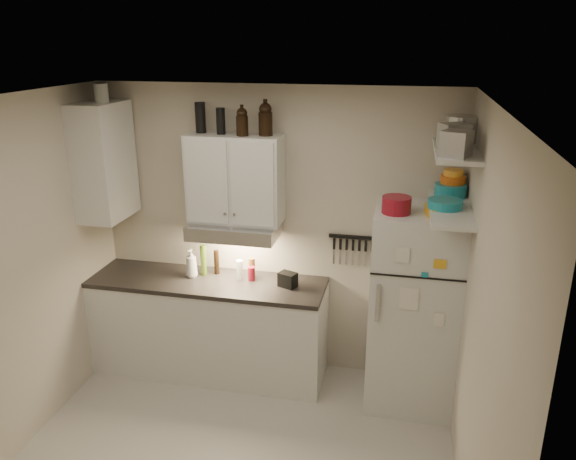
# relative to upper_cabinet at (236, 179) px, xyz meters

# --- Properties ---
(ceiling) EXTENTS (3.20, 3.00, 0.02)m
(ceiling) POSITION_rel_upper_cabinet_xyz_m (0.30, -1.33, 0.78)
(ceiling) COLOR white
(ceiling) RESTS_ON ground
(back_wall) EXTENTS (3.20, 0.02, 2.60)m
(back_wall) POSITION_rel_upper_cabinet_xyz_m (0.30, 0.18, -0.53)
(back_wall) COLOR #BCB4A1
(back_wall) RESTS_ON ground
(left_wall) EXTENTS (0.02, 3.00, 2.60)m
(left_wall) POSITION_rel_upper_cabinet_xyz_m (-1.31, -1.33, -0.53)
(left_wall) COLOR #BCB4A1
(left_wall) RESTS_ON ground
(right_wall) EXTENTS (0.02, 3.00, 2.60)m
(right_wall) POSITION_rel_upper_cabinet_xyz_m (1.91, -1.33, -0.53)
(right_wall) COLOR #BCB4A1
(right_wall) RESTS_ON ground
(base_cabinet) EXTENTS (2.10, 0.60, 0.88)m
(base_cabinet) POSITION_rel_upper_cabinet_xyz_m (-0.25, -0.14, -1.39)
(base_cabinet) COLOR silver
(base_cabinet) RESTS_ON floor
(countertop) EXTENTS (2.10, 0.62, 0.04)m
(countertop) POSITION_rel_upper_cabinet_xyz_m (-0.25, -0.14, -0.93)
(countertop) COLOR black
(countertop) RESTS_ON base_cabinet
(upper_cabinet) EXTENTS (0.80, 0.33, 0.75)m
(upper_cabinet) POSITION_rel_upper_cabinet_xyz_m (0.00, 0.00, 0.00)
(upper_cabinet) COLOR silver
(upper_cabinet) RESTS_ON back_wall
(side_cabinet) EXTENTS (0.33, 0.55, 1.00)m
(side_cabinet) POSITION_rel_upper_cabinet_xyz_m (-1.14, -0.14, 0.12)
(side_cabinet) COLOR silver
(side_cabinet) RESTS_ON left_wall
(range_hood) EXTENTS (0.76, 0.46, 0.12)m
(range_hood) POSITION_rel_upper_cabinet_xyz_m (0.00, -0.06, -0.44)
(range_hood) COLOR silver
(range_hood) RESTS_ON back_wall
(fridge) EXTENTS (0.70, 0.68, 1.70)m
(fridge) POSITION_rel_upper_cabinet_xyz_m (1.55, -0.18, -0.98)
(fridge) COLOR silver
(fridge) RESTS_ON floor
(shelf_hi) EXTENTS (0.30, 0.95, 0.03)m
(shelf_hi) POSITION_rel_upper_cabinet_xyz_m (1.75, -0.31, 0.38)
(shelf_hi) COLOR silver
(shelf_hi) RESTS_ON right_wall
(shelf_lo) EXTENTS (0.30, 0.95, 0.03)m
(shelf_lo) POSITION_rel_upper_cabinet_xyz_m (1.75, -0.31, -0.07)
(shelf_lo) COLOR silver
(shelf_lo) RESTS_ON right_wall
(knife_strip) EXTENTS (0.42, 0.02, 0.03)m
(knife_strip) POSITION_rel_upper_cabinet_xyz_m (1.00, 0.15, -0.51)
(knife_strip) COLOR black
(knife_strip) RESTS_ON back_wall
(dutch_oven) EXTENTS (0.25, 0.25, 0.13)m
(dutch_oven) POSITION_rel_upper_cabinet_xyz_m (1.36, -0.30, -0.06)
(dutch_oven) COLOR maroon
(dutch_oven) RESTS_ON fridge
(book_stack) EXTENTS (0.23, 0.27, 0.08)m
(book_stack) POSITION_rel_upper_cabinet_xyz_m (1.68, -0.33, -0.09)
(book_stack) COLOR gold
(book_stack) RESTS_ON fridge
(spice_jar) EXTENTS (0.06, 0.06, 0.09)m
(spice_jar) POSITION_rel_upper_cabinet_xyz_m (1.68, -0.22, -0.08)
(spice_jar) COLOR silver
(spice_jar) RESTS_ON fridge
(stock_pot) EXTENTS (0.35, 0.35, 0.19)m
(stock_pot) POSITION_rel_upper_cabinet_xyz_m (1.81, -0.03, 0.49)
(stock_pot) COLOR silver
(stock_pot) RESTS_ON shelf_hi
(tin_a) EXTENTS (0.23, 0.22, 0.18)m
(tin_a) POSITION_rel_upper_cabinet_xyz_m (1.72, -0.36, 0.48)
(tin_a) COLOR #AAAAAD
(tin_a) RESTS_ON shelf_hi
(tin_b) EXTENTS (0.23, 0.23, 0.17)m
(tin_b) POSITION_rel_upper_cabinet_xyz_m (1.72, -0.64, 0.48)
(tin_b) COLOR #AAAAAD
(tin_b) RESTS_ON shelf_hi
(bowl_teal) EXTENTS (0.25, 0.25, 0.10)m
(bowl_teal) POSITION_rel_upper_cabinet_xyz_m (1.76, -0.00, -0.00)
(bowl_teal) COLOR teal
(bowl_teal) RESTS_ON shelf_lo
(bowl_orange) EXTENTS (0.20, 0.20, 0.06)m
(bowl_orange) POSITION_rel_upper_cabinet_xyz_m (1.78, 0.03, 0.08)
(bowl_orange) COLOR #D75D14
(bowl_orange) RESTS_ON bowl_teal
(bowl_yellow) EXTENTS (0.15, 0.15, 0.05)m
(bowl_yellow) POSITION_rel_upper_cabinet_xyz_m (1.78, 0.03, 0.13)
(bowl_yellow) COLOR orange
(bowl_yellow) RESTS_ON bowl_orange
(plates) EXTENTS (0.31, 0.31, 0.06)m
(plates) POSITION_rel_upper_cabinet_xyz_m (1.71, -0.34, -0.02)
(plates) COLOR teal
(plates) RESTS_ON shelf_lo
(growler_a) EXTENTS (0.11, 0.11, 0.23)m
(growler_a) POSITION_rel_upper_cabinet_xyz_m (0.09, -0.05, 0.49)
(growler_a) COLOR black
(growler_a) RESTS_ON upper_cabinet
(growler_b) EXTENTS (0.12, 0.12, 0.27)m
(growler_b) POSITION_rel_upper_cabinet_xyz_m (0.27, -0.00, 0.51)
(growler_b) COLOR black
(growler_b) RESTS_ON upper_cabinet
(thermos_a) EXTENTS (0.08, 0.08, 0.22)m
(thermos_a) POSITION_rel_upper_cabinet_xyz_m (-0.11, -0.01, 0.48)
(thermos_a) COLOR black
(thermos_a) RESTS_ON upper_cabinet
(thermos_b) EXTENTS (0.11, 0.11, 0.25)m
(thermos_b) POSITION_rel_upper_cabinet_xyz_m (-0.30, 0.03, 0.50)
(thermos_b) COLOR black
(thermos_b) RESTS_ON upper_cabinet
(side_jar) EXTENTS (0.15, 0.15, 0.15)m
(side_jar) POSITION_rel_upper_cabinet_xyz_m (-1.10, -0.13, 0.70)
(side_jar) COLOR silver
(side_jar) RESTS_ON side_cabinet
(soap_bottle) EXTENTS (0.13, 0.13, 0.29)m
(soap_bottle) POSITION_rel_upper_cabinet_xyz_m (-0.41, -0.10, -0.76)
(soap_bottle) COLOR silver
(soap_bottle) RESTS_ON countertop
(pepper_mill) EXTENTS (0.07, 0.07, 0.18)m
(pepper_mill) POSITION_rel_upper_cabinet_xyz_m (0.12, 0.01, -0.81)
(pepper_mill) COLOR brown
(pepper_mill) RESTS_ON countertop
(oil_bottle) EXTENTS (0.06, 0.06, 0.29)m
(oil_bottle) POSITION_rel_upper_cabinet_xyz_m (-0.32, -0.03, -0.76)
(oil_bottle) COLOR #405A16
(oil_bottle) RESTS_ON countertop
(vinegar_bottle) EXTENTS (0.05, 0.05, 0.23)m
(vinegar_bottle) POSITION_rel_upper_cabinet_xyz_m (-0.21, 0.02, -0.79)
(vinegar_bottle) COLOR black
(vinegar_bottle) RESTS_ON countertop
(clear_bottle) EXTENTS (0.07, 0.07, 0.18)m
(clear_bottle) POSITION_rel_upper_cabinet_xyz_m (0.03, -0.05, -0.82)
(clear_bottle) COLOR silver
(clear_bottle) RESTS_ON countertop
(red_jar) EXTENTS (0.08, 0.08, 0.13)m
(red_jar) POSITION_rel_upper_cabinet_xyz_m (0.14, -0.05, -0.84)
(red_jar) COLOR maroon
(red_jar) RESTS_ON countertop
(caddy) EXTENTS (0.18, 0.15, 0.13)m
(caddy) POSITION_rel_upper_cabinet_xyz_m (0.48, -0.11, -0.84)
(caddy) COLOR black
(caddy) RESTS_ON countertop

